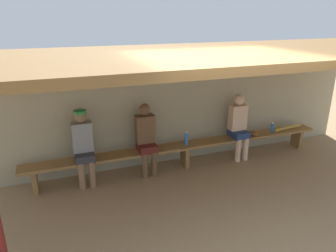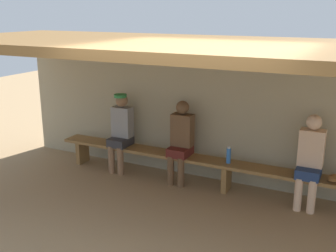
# 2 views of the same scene
# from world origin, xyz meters

# --- Properties ---
(ground_plane) EXTENTS (24.00, 24.00, 0.00)m
(ground_plane) POSITION_xyz_m (0.00, 0.00, 0.00)
(ground_plane) COLOR #9E7F59
(back_wall) EXTENTS (8.00, 0.20, 2.20)m
(back_wall) POSITION_xyz_m (0.00, 2.00, 1.10)
(back_wall) COLOR tan
(back_wall) RESTS_ON ground
(dugout_roof) EXTENTS (8.00, 2.80, 0.12)m
(dugout_roof) POSITION_xyz_m (0.00, 0.70, 2.26)
(dugout_roof) COLOR brown
(dugout_roof) RESTS_ON back_wall
(bench) EXTENTS (6.00, 0.36, 0.46)m
(bench) POSITION_xyz_m (0.00, 1.55, 0.39)
(bench) COLOR olive
(bench) RESTS_ON ground
(player_in_blue) EXTENTS (0.34, 0.42, 1.34)m
(player_in_blue) POSITION_xyz_m (-0.78, 1.55, 0.73)
(player_in_blue) COLOR #591E19
(player_in_blue) RESTS_ON ground
(player_rightmost) EXTENTS (0.34, 0.42, 1.34)m
(player_rightmost) POSITION_xyz_m (1.19, 1.55, 0.73)
(player_rightmost) COLOR navy
(player_rightmost) RESTS_ON ground
(player_near_post) EXTENTS (0.34, 0.42, 1.34)m
(player_near_post) POSITION_xyz_m (-1.90, 1.55, 0.75)
(player_near_post) COLOR #333338
(player_near_post) RESTS_ON ground
(water_bottle_clear) EXTENTS (0.07, 0.07, 0.21)m
(water_bottle_clear) POSITION_xyz_m (2.04, 1.55, 0.56)
(water_bottle_clear) COLOR blue
(water_bottle_clear) RESTS_ON bench
(water_bottle_green) EXTENTS (0.07, 0.07, 0.26)m
(water_bottle_green) POSITION_xyz_m (0.02, 1.54, 0.58)
(water_bottle_green) COLOR blue
(water_bottle_green) RESTS_ON bench
(baseball_glove_tan) EXTENTS (0.24, 0.29, 0.09)m
(baseball_glove_tan) POSITION_xyz_m (1.53, 1.52, 0.51)
(baseball_glove_tan) COLOR brown
(baseball_glove_tan) RESTS_ON bench
(baseball_bat) EXTENTS (0.79, 0.16, 0.07)m
(baseball_bat) POSITION_xyz_m (2.47, 1.55, 0.49)
(baseball_bat) COLOR #B28C33
(baseball_bat) RESTS_ON bench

